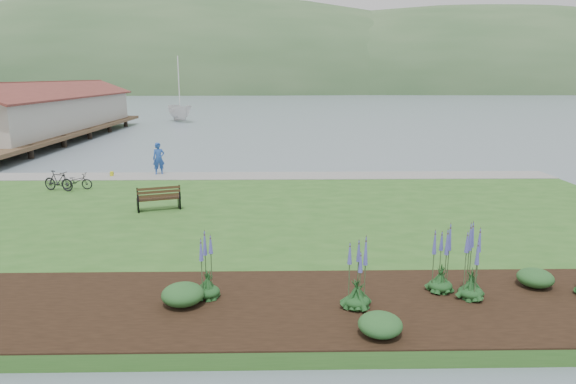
# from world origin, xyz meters

# --- Properties ---
(ground) EXTENTS (600.00, 600.00, 0.00)m
(ground) POSITION_xyz_m (0.00, 0.00, 0.00)
(ground) COLOR slate
(ground) RESTS_ON ground
(lawn) EXTENTS (34.00, 20.00, 0.40)m
(lawn) POSITION_xyz_m (0.00, -2.00, 0.20)
(lawn) COLOR #2C5C20
(lawn) RESTS_ON ground
(shoreline_path) EXTENTS (34.00, 2.20, 0.03)m
(shoreline_path) POSITION_xyz_m (0.00, 6.90, 0.42)
(shoreline_path) COLOR gray
(shoreline_path) RESTS_ON lawn
(garden_bed) EXTENTS (24.00, 4.40, 0.04)m
(garden_bed) POSITION_xyz_m (3.00, -9.80, 0.42)
(garden_bed) COLOR black
(garden_bed) RESTS_ON lawn
(far_hillside) EXTENTS (580.00, 80.00, 38.00)m
(far_hillside) POSITION_xyz_m (20.00, 170.00, 0.00)
(far_hillside) COLOR #355831
(far_hillside) RESTS_ON ground
(pier_pavilion) EXTENTS (8.00, 36.00, 5.40)m
(pier_pavilion) POSITION_xyz_m (-20.00, 27.52, 2.64)
(pier_pavilion) COLOR #4C3826
(pier_pavilion) RESTS_ON ground
(park_bench) EXTENTS (1.89, 1.24, 1.09)m
(park_bench) POSITION_xyz_m (-3.42, -0.55, 0.94)
(park_bench) COLOR black
(park_bench) RESTS_ON lawn
(person) EXTENTS (0.91, 0.77, 2.15)m
(person) POSITION_xyz_m (-5.21, 7.50, 1.47)
(person) COLOR #22499E
(person) RESTS_ON lawn
(bicycle_a) EXTENTS (0.59, 1.57, 0.81)m
(bicycle_a) POSITION_xyz_m (-8.43, 3.65, 0.81)
(bicycle_a) COLOR black
(bicycle_a) RESTS_ON lawn
(bicycle_b) EXTENTS (0.98, 1.73, 1.00)m
(bicycle_b) POSITION_xyz_m (-9.17, 3.29, 0.90)
(bicycle_b) COLOR black
(bicycle_b) RESTS_ON lawn
(sailboat) EXTENTS (13.93, 14.00, 26.77)m
(sailboat) POSITION_xyz_m (-11.28, 46.79, 0.00)
(sailboat) COLOR silver
(sailboat) RESTS_ON ground
(pannier) EXTENTS (0.19, 0.27, 0.27)m
(pannier) POSITION_xyz_m (-7.77, 6.99, 0.53)
(pannier) COLOR gold
(pannier) RESTS_ON lawn
(echium_0) EXTENTS (0.62, 0.62, 1.88)m
(echium_0) POSITION_xyz_m (3.46, -10.01, 1.19)
(echium_0) COLOR #163D1A
(echium_0) RESTS_ON garden_bed
(echium_1) EXTENTS (0.62, 0.62, 1.96)m
(echium_1) POSITION_xyz_m (5.78, -9.09, 1.22)
(echium_1) COLOR #163D1A
(echium_1) RESTS_ON garden_bed
(echium_2) EXTENTS (0.62, 0.62, 2.01)m
(echium_2) POSITION_xyz_m (6.41, -9.53, 1.29)
(echium_2) COLOR #163D1A
(echium_2) RESTS_ON garden_bed
(echium_4) EXTENTS (0.62, 0.62, 2.03)m
(echium_4) POSITION_xyz_m (-0.21, -9.37, 1.20)
(echium_4) COLOR #163D1A
(echium_4) RESTS_ON garden_bed
(shrub_0) EXTENTS (1.05, 1.05, 0.52)m
(shrub_0) POSITION_xyz_m (-0.77, -9.76, 0.70)
(shrub_0) COLOR #1E4C21
(shrub_0) RESTS_ON garden_bed
(shrub_1) EXTENTS (0.97, 0.97, 0.48)m
(shrub_1) POSITION_xyz_m (3.76, -11.37, 0.68)
(shrub_1) COLOR #1E4C21
(shrub_1) RESTS_ON garden_bed
(shrub_2) EXTENTS (0.94, 0.94, 0.47)m
(shrub_2) POSITION_xyz_m (8.41, -8.82, 0.67)
(shrub_2) COLOR #1E4C21
(shrub_2) RESTS_ON garden_bed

